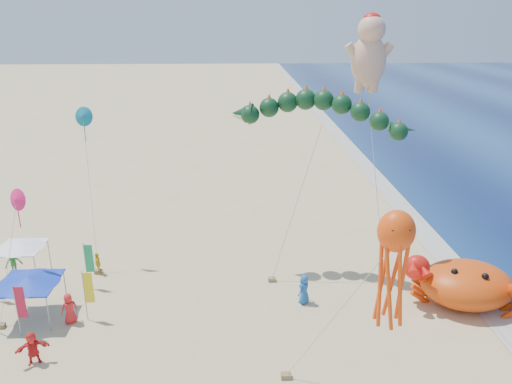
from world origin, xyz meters
TOP-DOWN VIEW (x-y plane):
  - ground at (0.00, 0.00)m, footprint 320.00×320.00m
  - foam_strip at (12.00, 0.00)m, footprint 320.00×320.00m
  - crab_inflatable at (10.62, -0.73)m, footprint 7.45×6.27m
  - dragon_kite at (2.06, 4.14)m, footprint 11.34×4.71m
  - cherub_kite at (5.48, 6.29)m, footprint 2.80×3.80m
  - octopus_kite at (3.54, -7.46)m, footprint 5.54×1.56m
  - canopy_blue at (-15.13, -0.99)m, footprint 3.51×3.51m
  - canopy_white at (-17.41, 3.73)m, footprint 3.03×3.03m
  - feather_flags at (-14.33, -0.25)m, footprint 6.97×5.09m
  - beachgoers at (-11.69, -0.32)m, footprint 20.37×10.55m
  - small_kites at (-15.88, 3.13)m, footprint 6.94×9.10m

SIDE VIEW (x-z plane):
  - ground at x=0.00m, z-range 0.00..0.00m
  - foam_strip at x=12.00m, z-range 0.01..0.01m
  - beachgoers at x=-11.69m, z-range -0.05..1.83m
  - crab_inflatable at x=10.62m, z-range -0.19..3.07m
  - feather_flags at x=-14.33m, z-range 0.41..3.61m
  - canopy_white at x=-17.41m, z-range 1.09..3.79m
  - canopy_blue at x=-15.13m, z-range 1.09..3.80m
  - octopus_kite at x=3.54m, z-range 2.16..11.11m
  - small_kites at x=-15.88m, z-range 1.95..12.98m
  - dragon_kite at x=2.06m, z-range 4.69..16.55m
  - cherub_kite at x=5.48m, z-range 6.04..22.87m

